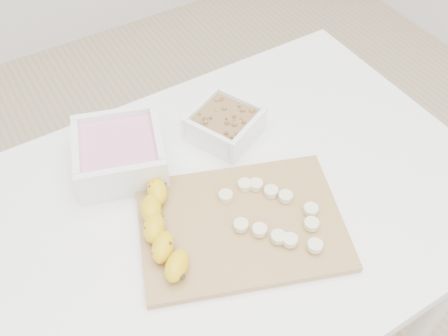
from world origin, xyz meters
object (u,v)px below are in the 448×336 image
cutting_board (241,224)px  banana (163,229)px  table (232,227)px  bowl_yogurt (120,152)px  bowl_granola (225,124)px

cutting_board → banana: size_ratio=1.71×
table → bowl_yogurt: (-0.14, 0.18, 0.14)m
bowl_yogurt → banana: bearing=-92.1°
table → banana: 0.20m
table → cutting_board: 0.12m
bowl_yogurt → cutting_board: 0.28m
table → cutting_board: cutting_board is taller
bowl_granola → banana: (-0.23, -0.17, 0.00)m
table → bowl_yogurt: bowl_yogurt is taller
bowl_yogurt → bowl_granola: bowl_yogurt is taller
bowl_granola → cutting_board: 0.24m
bowl_granola → cutting_board: size_ratio=0.47×
table → banana: bearing=-174.2°
table → bowl_granola: bearing=63.5°
cutting_board → bowl_granola: bearing=65.9°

